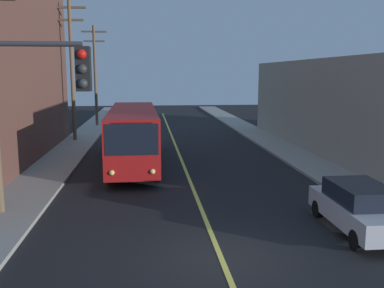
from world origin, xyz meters
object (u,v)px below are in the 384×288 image
at_px(utility_pole_far, 95,71).
at_px(fire_hydrant, 375,192).
at_px(utility_pole_mid, 72,64).
at_px(parked_car_silver, 359,207).
at_px(city_bus, 133,133).

relative_size(utility_pole_far, fire_hydrant, 11.50).
xyz_separation_m(utility_pole_mid, fire_hydrant, (14.47, -18.11, -5.32)).
height_order(parked_car_silver, utility_pole_far, utility_pole_far).
height_order(city_bus, parked_car_silver, city_bus).
xyz_separation_m(city_bus, fire_hydrant, (9.70, -9.16, -1.23)).
bearing_deg(parked_car_silver, city_bus, 123.54).
height_order(city_bus, fire_hydrant, city_bus).
xyz_separation_m(utility_pole_far, fire_hydrant, (13.88, -27.88, -4.89)).
bearing_deg(utility_pole_far, utility_pole_mid, -93.46).
bearing_deg(utility_pole_mid, city_bus, -61.94).
bearing_deg(utility_pole_far, city_bus, -77.40).
xyz_separation_m(parked_car_silver, utility_pole_far, (-11.93, 30.40, 4.63)).
xyz_separation_m(parked_car_silver, fire_hydrant, (1.96, 2.52, -0.26)).
distance_m(utility_pole_mid, fire_hydrant, 23.79).
distance_m(city_bus, parked_car_silver, 14.05).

